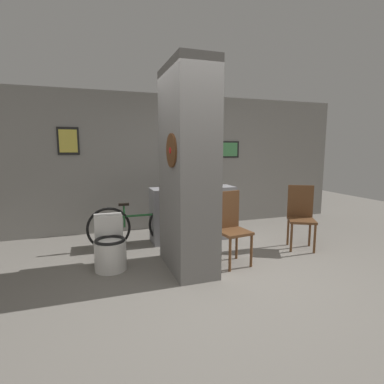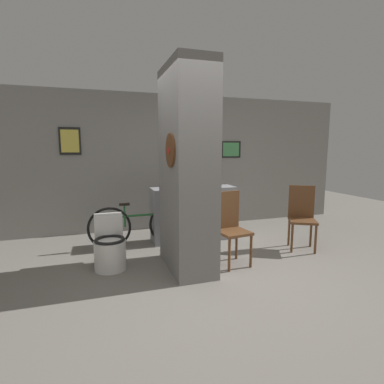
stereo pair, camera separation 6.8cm
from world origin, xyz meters
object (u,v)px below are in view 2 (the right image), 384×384
Objects in this scene: chair_near_pillar at (230,225)px; bottle_tall at (198,179)px; chair_by_doorway at (302,215)px; bicycle at (140,225)px; toilet at (110,247)px.

bottle_tall reaches higher than chair_near_pillar.
chair_by_doorway is at bearing 2.16° from chair_near_pillar.
chair_near_pillar is 0.61× the size of bicycle.
bicycle is at bearing -171.76° from bottle_tall.
chair_near_pillar is (1.58, -0.35, 0.25)m from toilet.
bottle_tall reaches higher than toilet.
chair_by_doorway is 0.61× the size of bicycle.
bottle_tall is at bearing 30.41° from toilet.
toilet is 2.94m from chair_by_doorway.
chair_by_doorway reaches higher than bicycle.
chair_by_doorway is (2.93, -0.11, 0.25)m from toilet.
bicycle is (0.52, 0.76, 0.06)m from toilet.
toilet is 0.93m from bicycle.
chair_near_pillar is at bearing -12.33° from toilet.
bottle_tall is at bearing 171.38° from chair_by_doorway.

